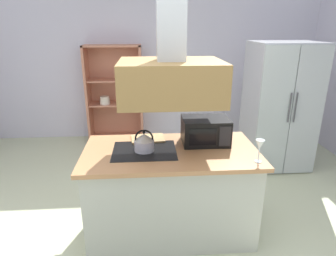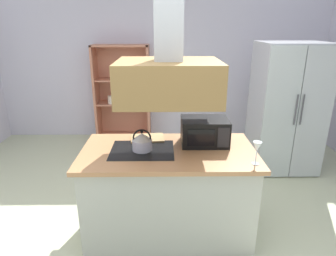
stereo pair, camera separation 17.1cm
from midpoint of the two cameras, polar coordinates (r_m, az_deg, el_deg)
ground_plane at (r=3.19m, az=-2.52°, el=-20.31°), size 7.80×7.80×0.00m
wall_back at (r=5.49m, az=-3.67°, el=12.25°), size 6.00×0.12×2.70m
kitchen_island at (r=3.03m, az=-1.18°, el=-12.05°), size 1.67×0.90×0.90m
range_hood at (r=2.61m, az=-1.36°, el=11.82°), size 0.90×0.70×1.32m
refrigerator at (r=4.54m, az=19.75°, el=3.93°), size 0.90×0.77×1.82m
dish_cabinet at (r=5.42m, az=-11.10°, el=5.46°), size 0.98×0.40×1.71m
kettle at (r=2.79m, az=-6.40°, el=-2.74°), size 0.19×0.19×0.21m
cutting_board at (r=3.09m, az=-5.53°, el=-2.04°), size 0.36×0.27×0.02m
microwave at (r=2.96m, az=5.60°, el=-0.52°), size 0.46×0.35×0.26m
wine_glass_on_counter at (r=2.62m, az=15.57°, el=-3.35°), size 0.08×0.08×0.21m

